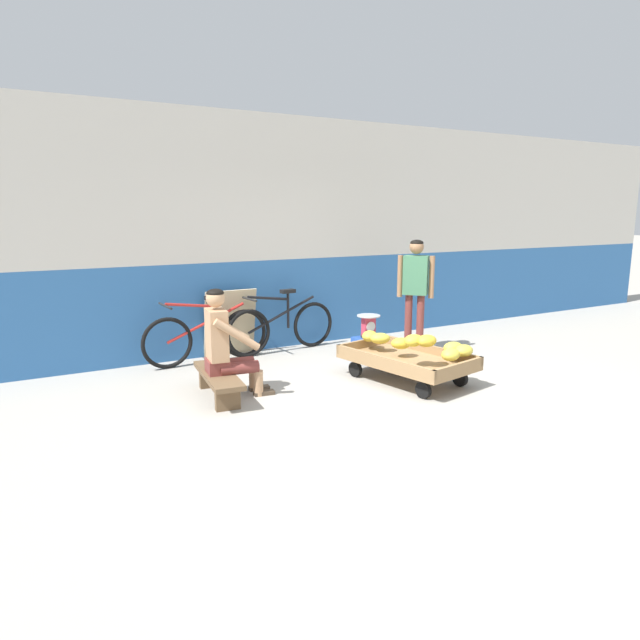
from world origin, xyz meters
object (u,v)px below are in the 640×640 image
object	(u,v)px
weighing_scale	(369,326)
bicycle_far_left	(282,326)
customer_adult	(415,283)
banana_cart	(407,361)
low_bench	(218,379)
vendor_seated	(226,344)
bicycle_near_left	(207,336)
plastic_crate	(368,349)
sign_board	(230,323)

from	to	relation	value
weighing_scale	bicycle_far_left	xyz separation A→B (m)	(-0.78, 0.95, -0.10)
bicycle_far_left	customer_adult	size ratio (longest dim) A/B	1.08
bicycle_far_left	customer_adult	xyz separation A→B (m)	(1.55, -0.91, 0.60)
weighing_scale	customer_adult	world-z (taller)	customer_adult
banana_cart	customer_adult	bearing A→B (deg)	48.13
low_bench	weighing_scale	size ratio (longest dim) A/B	3.75
vendor_seated	bicycle_near_left	world-z (taller)	vendor_seated
plastic_crate	vendor_seated	bearing A→B (deg)	-166.63
weighing_scale	banana_cart	bearing A→B (deg)	-98.14
low_bench	customer_adult	size ratio (longest dim) A/B	0.74
weighing_scale	sign_board	xyz separation A→B (m)	(-1.46, 1.11, -0.01)
sign_board	bicycle_near_left	bearing A→B (deg)	-151.34
vendor_seated	banana_cart	bearing A→B (deg)	-13.80
plastic_crate	weighing_scale	bearing A→B (deg)	-90.00
low_bench	sign_board	distance (m)	1.77
bicycle_far_left	banana_cart	bearing A→B (deg)	-71.57
plastic_crate	weighing_scale	size ratio (longest dim) A/B	1.20
banana_cart	weighing_scale	size ratio (longest dim) A/B	5.25
weighing_scale	bicycle_far_left	distance (m)	1.24
weighing_scale	customer_adult	bearing A→B (deg)	2.73
low_bench	weighing_scale	bearing A→B (deg)	12.57
low_bench	plastic_crate	world-z (taller)	plastic_crate
weighing_scale	sign_board	world-z (taller)	sign_board
sign_board	customer_adult	bearing A→B (deg)	-25.73
vendor_seated	customer_adult	distance (m)	2.95
low_bench	vendor_seated	xyz separation A→B (m)	(0.09, -0.01, 0.37)
banana_cart	customer_adult	world-z (taller)	customer_adult
banana_cart	weighing_scale	distance (m)	1.01
low_bench	banana_cart	bearing A→B (deg)	-13.50
low_bench	weighing_scale	world-z (taller)	weighing_scale
bicycle_far_left	customer_adult	world-z (taller)	customer_adult
vendor_seated	bicycle_far_left	bearing A→B (deg)	47.72
plastic_crate	weighing_scale	distance (m)	0.30
banana_cart	vendor_seated	world-z (taller)	vendor_seated
vendor_seated	bicycle_near_left	size ratio (longest dim) A/B	0.69
weighing_scale	bicycle_near_left	size ratio (longest dim) A/B	0.18
sign_board	customer_adult	xyz separation A→B (m)	(2.23, -1.08, 0.51)
bicycle_near_left	bicycle_far_left	bearing A→B (deg)	2.95
low_bench	bicycle_far_left	size ratio (longest dim) A/B	0.68
vendor_seated	bicycle_far_left	xyz separation A→B (m)	(1.32, 1.45, -0.21)
banana_cart	customer_adult	distance (m)	1.54
plastic_crate	sign_board	bearing A→B (deg)	142.74
plastic_crate	sign_board	distance (m)	1.86
bicycle_far_left	weighing_scale	bearing A→B (deg)	-50.50
plastic_crate	low_bench	bearing A→B (deg)	-167.40
banana_cart	customer_adult	size ratio (longest dim) A/B	1.03
customer_adult	vendor_seated	bearing A→B (deg)	-169.44
low_bench	bicycle_near_left	bearing A→B (deg)	76.65
sign_board	customer_adult	size ratio (longest dim) A/B	0.58
customer_adult	banana_cart	bearing A→B (deg)	-131.87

